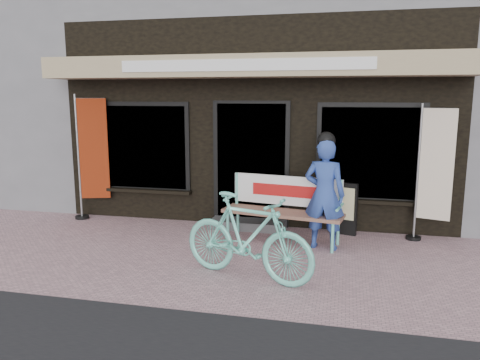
% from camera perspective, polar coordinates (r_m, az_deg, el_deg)
% --- Properties ---
extents(ground, '(70.00, 70.00, 0.00)m').
position_cam_1_polar(ground, '(6.59, -2.20, -10.07)').
color(ground, '#BD9098').
rests_on(ground, ground).
extents(storefront, '(7.00, 6.77, 6.00)m').
position_cam_1_polar(storefront, '(11.06, 4.58, 13.91)').
color(storefront, black).
rests_on(storefront, ground).
extents(bench, '(1.95, 0.79, 1.03)m').
position_cam_1_polar(bench, '(7.43, 5.41, -2.89)').
color(bench, '#72DFC8').
rests_on(bench, ground).
extents(person, '(0.66, 0.49, 1.77)m').
position_cam_1_polar(person, '(7.08, 10.27, -1.46)').
color(person, '#2E499F').
rests_on(person, ground).
extents(bicycle, '(1.89, 1.05, 1.09)m').
position_cam_1_polar(bicycle, '(5.89, 0.91, -6.94)').
color(bicycle, '#72DFC8').
rests_on(bicycle, ground).
extents(nobori_red, '(0.69, 0.33, 2.31)m').
position_cam_1_polar(nobori_red, '(9.06, -17.68, 2.86)').
color(nobori_red, gray).
rests_on(nobori_red, ground).
extents(nobori_cream, '(0.64, 0.31, 2.17)m').
position_cam_1_polar(nobori_cream, '(7.83, 22.45, 0.91)').
color(nobori_cream, gray).
rests_on(nobori_cream, ground).
extents(menu_stand, '(0.44, 0.21, 0.87)m').
position_cam_1_polar(menu_stand, '(7.95, 12.54, -3.36)').
color(menu_stand, black).
rests_on(menu_stand, ground).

